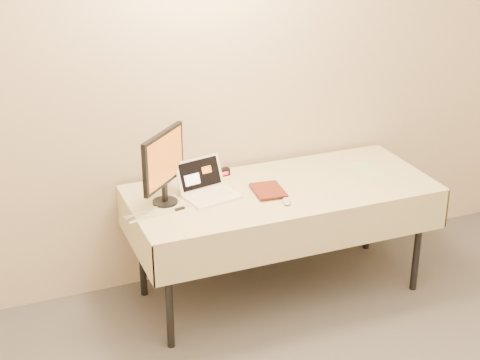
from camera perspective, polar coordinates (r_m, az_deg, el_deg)
name	(u,v)px	position (r m, az deg, el deg)	size (l,w,h in m)	color
back_wall	(254,71)	(4.64, 1.06, 8.47)	(4.00, 0.10, 2.70)	beige
table	(282,197)	(4.49, 3.26, -1.31)	(1.86, 0.81, 0.74)	black
laptop	(207,187)	(4.35, -2.59, -0.56)	(0.35, 0.34, 0.20)	white
monitor	(163,162)	(4.18, -5.96, 1.38)	(0.32, 0.31, 0.44)	black
book	(254,176)	(4.32, 1.12, 0.30)	(0.18, 0.02, 0.24)	maroon
alarm_clock	(221,172)	(4.61, -1.48, 0.59)	(0.11, 0.06, 0.04)	black
clicker	(287,201)	(4.26, 3.64, -1.65)	(0.05, 0.10, 0.02)	silver
paper_form	(366,169)	(4.78, 9.76, 0.83)	(0.11, 0.28, 0.00)	#BCE1B3
usb_dongle	(180,209)	(4.19, -4.70, -2.24)	(0.06, 0.02, 0.01)	black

